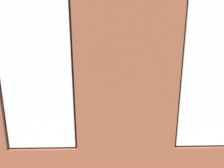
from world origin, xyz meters
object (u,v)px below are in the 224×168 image
at_px(potted_plant_foreground_right, 42,72).
at_px(potted_plant_corner_near_left, 188,70).
at_px(papasan_chair, 101,82).
at_px(couch_left, 218,108).
at_px(cup_ceramic, 100,95).
at_px(remote_silver, 94,95).
at_px(couch_by_window, 87,146).
at_px(media_console, 13,102).
at_px(tv_flatscreen, 10,79).
at_px(coffee_table, 100,99).
at_px(potted_plant_between_couches, 166,124).
at_px(candle_jar, 103,96).
at_px(potted_plant_near_tv, 16,93).
at_px(remote_gray, 113,95).
at_px(table_plant_small, 85,95).

distance_m(potted_plant_foreground_right, potted_plant_corner_near_left, 5.34).
bearing_deg(papasan_chair, couch_left, 142.80).
bearing_deg(potted_plant_foreground_right, cup_ceramic, 137.17).
relative_size(couch_left, remote_silver, 11.20).
distance_m(couch_by_window, papasan_chair, 4.05).
relative_size(media_console, tv_flatscreen, 1.06).
bearing_deg(coffee_table, remote_silver, -30.69).
distance_m(potted_plant_corner_near_left, potted_plant_between_couches, 4.79).
relative_size(candle_jar, potted_plant_near_tv, 0.09).
bearing_deg(potted_plant_near_tv, potted_plant_between_couches, 156.75).
height_order(potted_plant_corner_near_left, potted_plant_between_couches, potted_plant_corner_near_left).
xyz_separation_m(remote_gray, tv_flatscreen, (2.82, 0.08, 0.49)).
xyz_separation_m(remote_silver, papasan_chair, (-0.16, -1.57, -0.01)).
relative_size(couch_left, cup_ceramic, 21.34).
bearing_deg(remote_silver, potted_plant_between_couches, -45.84).
relative_size(cup_ceramic, remote_gray, 0.52).
xyz_separation_m(candle_jar, table_plant_small, (0.51, 0.00, 0.05)).
xyz_separation_m(table_plant_small, tv_flatscreen, (2.05, -0.18, 0.39)).
bearing_deg(couch_left, couch_by_window, -65.18).
bearing_deg(papasan_chair, media_console, 33.44).
height_order(papasan_chair, potted_plant_near_tv, potted_plant_near_tv).
height_order(coffee_table, table_plant_small, table_plant_small).
bearing_deg(table_plant_small, media_console, -5.00).
height_order(coffee_table, cup_ceramic, cup_ceramic).
bearing_deg(potted_plant_near_tv, remote_gray, -153.81).
height_order(tv_flatscreen, potted_plant_corner_near_left, tv_flatscreen).
bearing_deg(cup_ceramic, couch_left, 168.08).
xyz_separation_m(media_console, potted_plant_near_tv, (-0.56, 1.03, 0.59)).
distance_m(remote_silver, tv_flatscreen, 2.33).
relative_size(remote_gray, tv_flatscreen, 0.15).
bearing_deg(remote_gray, couch_by_window, 34.71).
relative_size(couch_by_window, table_plant_small, 9.32).
relative_size(couch_by_window, cup_ceramic, 21.54).
relative_size(couch_by_window, coffee_table, 1.43).
bearing_deg(potted_plant_corner_near_left, couch_left, 86.81).
bearing_deg(potted_plant_near_tv, coffee_table, -152.79).
xyz_separation_m(tv_flatscreen, potted_plant_near_tv, (-0.56, 1.04, -0.07)).
distance_m(remote_silver, potted_plant_foreground_right, 2.75).
bearing_deg(tv_flatscreen, potted_plant_between_couches, 147.17).
height_order(remote_gray, potted_plant_foreground_right, potted_plant_foreground_right).
distance_m(media_console, tv_flatscreen, 0.66).
bearing_deg(remote_silver, cup_ceramic, -16.81).
xyz_separation_m(couch_by_window, papasan_chair, (-0.16, -4.04, 0.12)).
height_order(table_plant_small, potted_plant_between_couches, potted_plant_between_couches).
relative_size(couch_by_window, potted_plant_between_couches, 1.66).
xyz_separation_m(couch_by_window, coffee_table, (-0.16, -2.37, 0.06)).
xyz_separation_m(remote_gray, potted_plant_corner_near_left, (-2.83, -1.91, 0.34)).
bearing_deg(remote_gray, table_plant_small, -24.79).
bearing_deg(potted_plant_near_tv, tv_flatscreen, -61.77).
bearing_deg(potted_plant_near_tv, cup_ceramic, -152.79).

